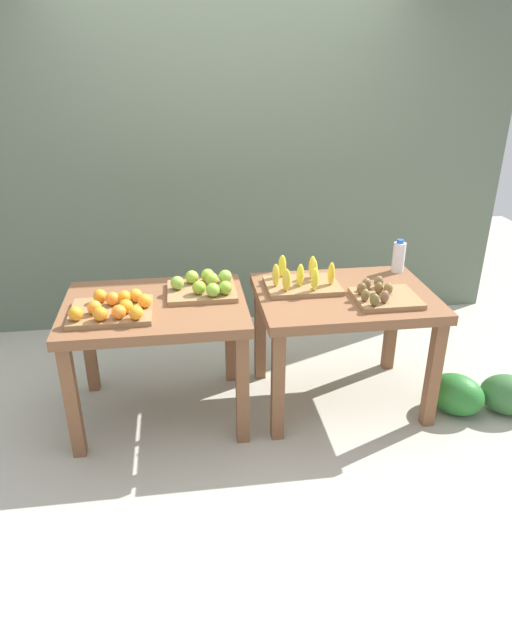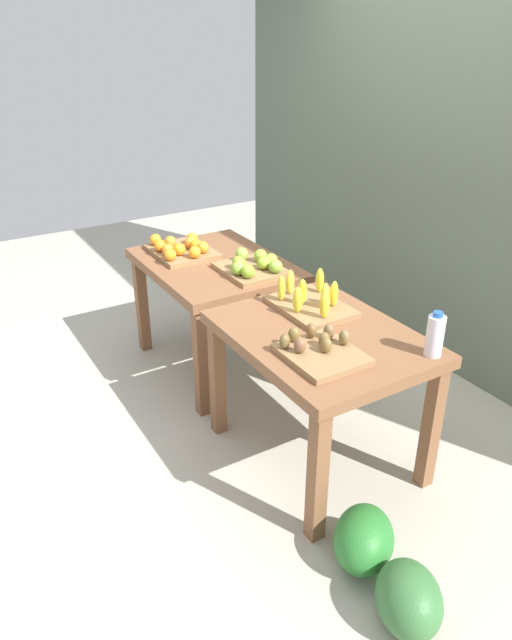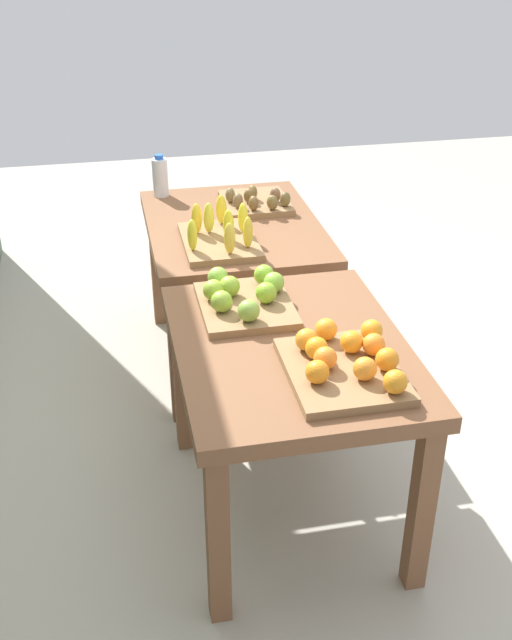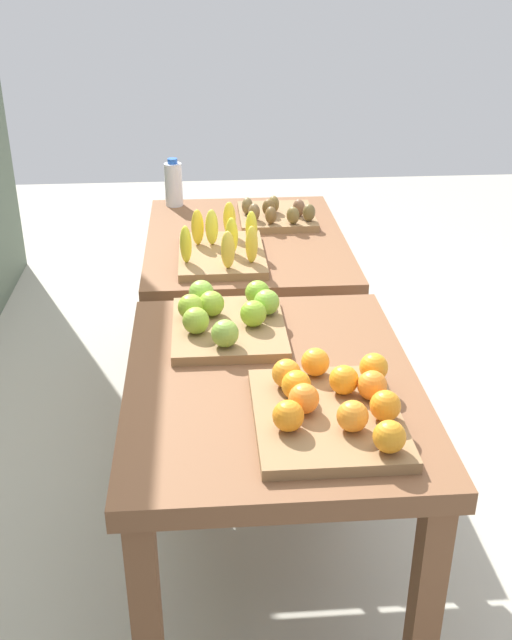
{
  "view_description": "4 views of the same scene",
  "coord_description": "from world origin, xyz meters",
  "px_view_note": "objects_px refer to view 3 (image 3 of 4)",
  "views": [
    {
      "loc": [
        -0.39,
        -2.94,
        2.04
      ],
      "look_at": [
        0.03,
        0.04,
        0.58
      ],
      "focal_mm": 31.24,
      "sensor_mm": 36.0,
      "label": 1
    },
    {
      "loc": [
        2.58,
        -1.59,
        2.09
      ],
      "look_at": [
        0.0,
        -0.03,
        0.58
      ],
      "focal_mm": 33.45,
      "sensor_mm": 36.0,
      "label": 2
    },
    {
      "loc": [
        -2.77,
        0.58,
        2.13
      ],
      "look_at": [
        -0.01,
        0.01,
        0.54
      ],
      "focal_mm": 43.25,
      "sensor_mm": 36.0,
      "label": 3
    },
    {
      "loc": [
        -2.32,
        0.18,
        1.8
      ],
      "look_at": [
        0.08,
        -0.01,
        0.61
      ],
      "focal_mm": 42.19,
      "sensor_mm": 36.0,
      "label": 4
    }
  ],
  "objects_px": {
    "display_table_left": "(290,370)",
    "orange_bin": "(345,361)",
    "display_table_right": "(234,244)",
    "kiwi_bin": "(256,201)",
    "banana_crate": "(220,235)",
    "watermelon_pile": "(254,263)",
    "water_bottle": "(160,177)",
    "apple_bin": "(244,297)"
  },
  "relations": [
    {
      "from": "kiwi_bin",
      "to": "watermelon_pile",
      "type": "distance_m",
      "value": 0.93
    },
    {
      "from": "display_table_left",
      "to": "orange_bin",
      "type": "xyz_separation_m",
      "value": [
        -0.21,
        -0.13,
        0.15
      ]
    },
    {
      "from": "watermelon_pile",
      "to": "orange_bin",
      "type": "bearing_deg",
      "value": 176.29
    },
    {
      "from": "display_table_left",
      "to": "water_bottle",
      "type": "bearing_deg",
      "value": 10.8
    },
    {
      "from": "orange_bin",
      "to": "apple_bin",
      "type": "distance_m",
      "value": 0.56
    },
    {
      "from": "orange_bin",
      "to": "apple_bin",
      "type": "relative_size",
      "value": 1.13
    },
    {
      "from": "orange_bin",
      "to": "apple_bin",
      "type": "height_order",
      "value": "apple_bin"
    },
    {
      "from": "display_table_right",
      "to": "orange_bin",
      "type": "bearing_deg",
      "value": -174.46
    },
    {
      "from": "display_table_left",
      "to": "watermelon_pile",
      "type": "relative_size",
      "value": 1.43
    },
    {
      "from": "orange_bin",
      "to": "watermelon_pile",
      "type": "relative_size",
      "value": 0.62
    },
    {
      "from": "display_table_left",
      "to": "water_bottle",
      "type": "distance_m",
      "value": 1.6
    },
    {
      "from": "display_table_right",
      "to": "watermelon_pile",
      "type": "relative_size",
      "value": 1.43
    },
    {
      "from": "display_table_left",
      "to": "display_table_right",
      "type": "relative_size",
      "value": 1.0
    },
    {
      "from": "kiwi_bin",
      "to": "water_bottle",
      "type": "xyz_separation_m",
      "value": [
        0.26,
        0.44,
        0.07
      ]
    },
    {
      "from": "apple_bin",
      "to": "watermelon_pile",
      "type": "xyz_separation_m",
      "value": [
        1.66,
        -0.38,
        -0.66
      ]
    },
    {
      "from": "apple_bin",
      "to": "kiwi_bin",
      "type": "distance_m",
      "value": 1.04
    },
    {
      "from": "kiwi_bin",
      "to": "display_table_right",
      "type": "bearing_deg",
      "value": 140.6
    },
    {
      "from": "kiwi_bin",
      "to": "orange_bin",
      "type": "bearing_deg",
      "value": 179.41
    },
    {
      "from": "banana_crate",
      "to": "watermelon_pile",
      "type": "xyz_separation_m",
      "value": [
        1.07,
        -0.37,
        -0.67
      ]
    },
    {
      "from": "water_bottle",
      "to": "apple_bin",
      "type": "bearing_deg",
      "value": -171.58
    },
    {
      "from": "display_table_left",
      "to": "banana_crate",
      "type": "bearing_deg",
      "value": 6.65
    },
    {
      "from": "orange_bin",
      "to": "kiwi_bin",
      "type": "height_order",
      "value": "orange_bin"
    },
    {
      "from": "display_table_left",
      "to": "watermelon_pile",
      "type": "distance_m",
      "value": 2.04
    },
    {
      "from": "orange_bin",
      "to": "display_table_right",
      "type": "bearing_deg",
      "value": 5.54
    },
    {
      "from": "display_table_right",
      "to": "kiwi_bin",
      "type": "height_order",
      "value": "kiwi_bin"
    },
    {
      "from": "orange_bin",
      "to": "water_bottle",
      "type": "height_order",
      "value": "water_bottle"
    },
    {
      "from": "display_table_right",
      "to": "banana_crate",
      "type": "height_order",
      "value": "banana_crate"
    },
    {
      "from": "display_table_right",
      "to": "kiwi_bin",
      "type": "xyz_separation_m",
      "value": [
        0.18,
        -0.14,
        0.14
      ]
    },
    {
      "from": "display_table_left",
      "to": "apple_bin",
      "type": "height_order",
      "value": "apple_bin"
    },
    {
      "from": "orange_bin",
      "to": "watermelon_pile",
      "type": "height_order",
      "value": "orange_bin"
    },
    {
      "from": "watermelon_pile",
      "to": "kiwi_bin",
      "type": "bearing_deg",
      "value": 169.25
    },
    {
      "from": "banana_crate",
      "to": "orange_bin",
      "type": "bearing_deg",
      "value": -168.02
    },
    {
      "from": "banana_crate",
      "to": "kiwi_bin",
      "type": "xyz_separation_m",
      "value": [
        0.42,
        -0.25,
        -0.01
      ]
    },
    {
      "from": "orange_bin",
      "to": "banana_crate",
      "type": "distance_m",
      "value": 1.12
    },
    {
      "from": "display_table_right",
      "to": "orange_bin",
      "type": "xyz_separation_m",
      "value": [
        -1.33,
        -0.13,
        0.15
      ]
    },
    {
      "from": "banana_crate",
      "to": "kiwi_bin",
      "type": "height_order",
      "value": "banana_crate"
    },
    {
      "from": "display_table_left",
      "to": "apple_bin",
      "type": "distance_m",
      "value": 0.34
    },
    {
      "from": "display_table_left",
      "to": "kiwi_bin",
      "type": "height_order",
      "value": "kiwi_bin"
    },
    {
      "from": "orange_bin",
      "to": "banana_crate",
      "type": "bearing_deg",
      "value": 11.98
    },
    {
      "from": "display_table_left",
      "to": "display_table_right",
      "type": "height_order",
      "value": "same"
    },
    {
      "from": "display_table_right",
      "to": "water_bottle",
      "type": "relative_size",
      "value": 4.84
    },
    {
      "from": "water_bottle",
      "to": "watermelon_pile",
      "type": "distance_m",
      "value": 1.0
    }
  ]
}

